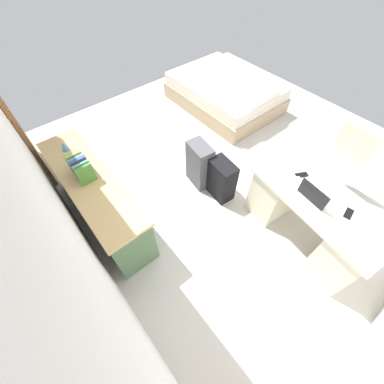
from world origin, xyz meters
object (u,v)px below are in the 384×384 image
(suitcase_black, at_px, (221,180))
(computer_mouse, at_px, (297,179))
(suitcase_spare_grey, at_px, (200,165))
(laptop, at_px, (315,195))
(office_chair, at_px, (337,167))
(desk, at_px, (310,218))
(cell_phone_by_mouse, at_px, (302,175))
(credenza, at_px, (98,199))
(cell_phone_near_laptop, at_px, (349,213))
(figurine_small, at_px, (64,146))
(bed, at_px, (225,93))

(suitcase_black, xyz_separation_m, computer_mouse, (-0.75, -0.33, 0.45))
(suitcase_spare_grey, bearing_deg, laptop, -159.05)
(office_chair, bearing_deg, suitcase_spare_grey, 46.40)
(desk, distance_m, cell_phone_by_mouse, 0.50)
(credenza, height_order, cell_phone_near_laptop, credenza)
(suitcase_spare_grey, xyz_separation_m, cell_phone_by_mouse, (-1.10, -0.49, 0.40))
(suitcase_black, xyz_separation_m, cell_phone_by_mouse, (-0.75, -0.43, 0.44))
(cell_phone_near_laptop, bearing_deg, office_chair, -72.71)
(laptop, height_order, cell_phone_near_laptop, laptop)
(desk, relative_size, figurine_small, 13.73)
(desk, xyz_separation_m, suitcase_spare_grey, (1.44, 0.39, -0.05))
(laptop, bearing_deg, credenza, 44.46)
(credenza, distance_m, figurine_small, 0.71)
(cell_phone_by_mouse, bearing_deg, suitcase_spare_grey, 52.33)
(credenza, bearing_deg, cell_phone_near_laptop, -138.84)
(laptop, distance_m, computer_mouse, 0.27)
(suitcase_spare_grey, bearing_deg, suitcase_black, -161.80)
(credenza, height_order, figurine_small, figurine_small)
(office_chair, relative_size, cell_phone_near_laptop, 6.91)
(credenza, xyz_separation_m, bed, (0.84, -2.92, -0.13))
(desk, height_order, laptop, laptop)
(office_chair, bearing_deg, figurine_small, 51.08)
(suitcase_black, distance_m, cell_phone_near_laptop, 1.44)
(office_chair, height_order, suitcase_spare_grey, office_chair)
(desk, bearing_deg, credenza, 44.35)
(cell_phone_by_mouse, height_order, figurine_small, figurine_small)
(laptop, bearing_deg, cell_phone_near_laptop, -162.21)
(suitcase_black, relative_size, laptop, 1.74)
(office_chair, height_order, computer_mouse, office_chair)
(cell_phone_near_laptop, xyz_separation_m, figurine_small, (2.56, 1.74, 0.07))
(suitcase_black, xyz_separation_m, suitcase_spare_grey, (0.36, 0.07, 0.04))
(suitcase_black, bearing_deg, figurine_small, 53.79)
(suitcase_black, relative_size, cell_phone_near_laptop, 4.28)
(cell_phone_near_laptop, bearing_deg, credenza, 29.72)
(suitcase_black, bearing_deg, cell_phone_by_mouse, -144.54)
(bed, relative_size, suitcase_spare_grey, 2.90)
(credenza, distance_m, suitcase_spare_grey, 1.35)
(computer_mouse, distance_m, cell_phone_by_mouse, 0.10)
(suitcase_spare_grey, bearing_deg, cell_phone_near_laptop, -158.17)
(credenza, bearing_deg, laptop, -135.54)
(cell_phone_by_mouse, bearing_deg, figurine_small, 70.60)
(desk, xyz_separation_m, laptop, (0.08, 0.07, 0.39))
(bed, xyz_separation_m, suitcase_spare_grey, (-1.14, 1.61, 0.09))
(suitcase_spare_grey, height_order, cell_phone_by_mouse, cell_phone_by_mouse)
(bed, relative_size, laptop, 5.69)
(cell_phone_near_laptop, bearing_deg, cell_phone_by_mouse, -18.38)
(office_chair, xyz_separation_m, suitcase_spare_grey, (1.22, 1.28, -0.09))
(suitcase_black, xyz_separation_m, laptop, (-1.00, -0.25, 0.48))
(suitcase_black, bearing_deg, cell_phone_near_laptop, -159.34)
(bed, distance_m, figurine_small, 2.99)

